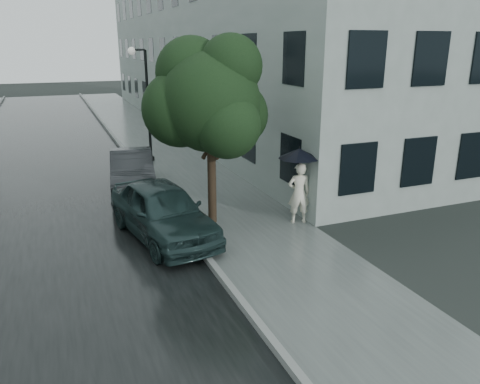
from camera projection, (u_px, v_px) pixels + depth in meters
name	position (u px, v px, depth m)	size (l,w,h in m)	color
ground	(276.00, 260.00, 11.36)	(120.00, 120.00, 0.00)	black
sidewalk	(168.00, 155.00, 22.04)	(3.50, 60.00, 0.01)	slate
kerb_near	(129.00, 157.00, 21.36)	(0.15, 60.00, 0.15)	slate
asphalt_road	(47.00, 165.00, 20.13)	(6.85, 60.00, 0.00)	black
building_near	(218.00, 52.00, 29.17)	(7.02, 36.00, 9.00)	#8F9C97
pedestrian	(299.00, 193.00, 13.46)	(0.65, 0.43, 1.79)	silver
umbrella	(299.00, 153.00, 13.10)	(1.22, 1.22, 1.33)	black
street_tree	(209.00, 100.00, 12.81)	(3.61, 3.28, 5.30)	#332619
lamp_post	(144.00, 97.00, 20.10)	(0.83, 0.44, 4.88)	black
car_near	(163.00, 211.00, 12.47)	(1.78, 4.41, 1.50)	#1C302F
car_far	(132.00, 170.00, 16.68)	(1.46, 4.18, 1.38)	#272A2D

